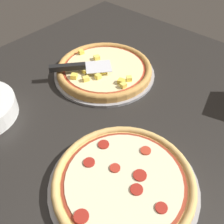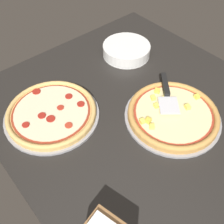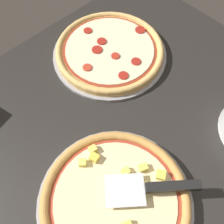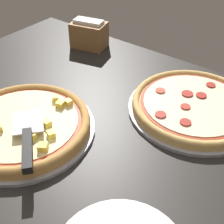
{
  "view_description": "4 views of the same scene",
  "coord_description": "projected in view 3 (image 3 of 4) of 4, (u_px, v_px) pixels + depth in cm",
  "views": [
    {
      "loc": [
        50.73,
        50.09,
        60.06
      ],
      "look_at": [
        6.63,
        11.54,
        3.0
      ],
      "focal_mm": 42.0,
      "sensor_mm": 36.0,
      "label": 1
    },
    {
      "loc": [
        -45.33,
        56.33,
        80.24
      ],
      "look_at": [
        6.63,
        11.54,
        3.0
      ],
      "focal_mm": 42.0,
      "sensor_mm": 36.0,
      "label": 2
    },
    {
      "loc": [
        -18.93,
        -15.17,
        67.21
      ],
      "look_at": [
        6.63,
        11.54,
        3.0
      ],
      "focal_mm": 42.0,
      "sensor_mm": 36.0,
      "label": 3
    },
    {
      "loc": [
        47.61,
        -42.08,
        56.13
      ],
      "look_at": [
        6.63,
        11.54,
        3.0
      ],
      "focal_mm": 50.0,
      "sensor_mm": 36.0,
      "label": 4
    }
  ],
  "objects": [
    {
      "name": "serving_spatula",
      "position": [
        162.0,
        187.0,
        0.61
      ],
      "size": [
        20.25,
        18.33,
        2.0
      ],
      "color": "silver",
      "rests_on": "pizza_front"
    },
    {
      "name": "pizza_pan_front",
      "position": [
        115.0,
        202.0,
        0.64
      ],
      "size": [
        38.28,
        38.28,
        1.0
      ],
      "primitive_type": "cylinder",
      "color": "#939399",
      "rests_on": "ground_plane"
    },
    {
      "name": "pizza_pan_back",
      "position": [
        110.0,
        54.0,
        0.88
      ],
      "size": [
        38.07,
        38.07,
        1.0
      ],
      "primitive_type": "cylinder",
      "color": "#939399",
      "rests_on": "ground_plane"
    },
    {
      "name": "pizza_back",
      "position": [
        110.0,
        50.0,
        0.87
      ],
      "size": [
        35.79,
        35.79,
        2.61
      ],
      "color": "#DBAD60",
      "rests_on": "pizza_pan_back"
    },
    {
      "name": "ground_plane",
      "position": [
        124.0,
        161.0,
        0.72
      ],
      "size": [
        125.77,
        109.52,
        3.6
      ],
      "primitive_type": "cube",
      "color": "black"
    },
    {
      "name": "pizza_front",
      "position": [
        115.0,
        200.0,
        0.62
      ],
      "size": [
        35.99,
        35.99,
        3.82
      ],
      "color": "#C68E47",
      "rests_on": "pizza_pan_front"
    }
  ]
}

